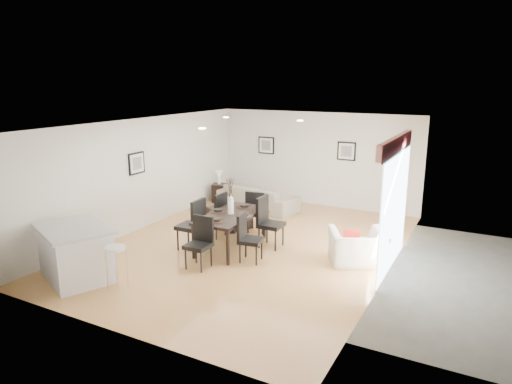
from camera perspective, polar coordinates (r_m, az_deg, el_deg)
The scene contains 26 objects.
ground at distance 10.15m, azimuth -0.74°, elevation -6.82°, with size 8.00×8.00×0.00m, color #DEA35B.
wall_back at distance 13.34m, azimuth 7.52°, elevation 4.10°, with size 6.00×0.04×2.70m, color silver.
wall_front at distance 6.67m, azimuth -17.56°, elevation -6.40°, with size 6.00×0.04×2.70m, color silver.
wall_left at distance 11.47m, azimuth -14.05°, elevation 2.20°, with size 0.04×8.00×2.70m, color silver.
wall_right at distance 8.77m, azimuth 16.72°, elevation -1.52°, with size 0.04×8.00×2.70m, color silver.
ceiling at distance 9.54m, azimuth -0.79°, elevation 8.53°, with size 6.00×8.00×0.02m, color white.
sofa at distance 12.91m, azimuth 0.20°, elevation -0.69°, with size 2.33×0.91×0.68m, color gray.
armchair at distance 9.36m, azimuth 12.52°, elevation -6.76°, with size 1.06×0.93×0.69m, color beige.
dining_table at distance 9.87m, azimuth -3.16°, elevation -3.18°, with size 1.01×1.90×0.77m.
dining_chair_wnear at distance 9.86m, azimuth -7.77°, elevation -3.70°, with size 0.53×0.53×1.13m.
dining_chair_wfar at distance 10.61m, azimuth -4.89°, elevation -2.58°, with size 0.49×0.49×1.06m.
dining_chair_enear at distance 9.21m, azimuth -1.15°, elevation -5.39°, with size 0.51×0.51×0.98m.
dining_chair_efar at distance 9.98m, azimuth 1.41°, elevation -3.39°, with size 0.51×0.51×1.12m.
dining_chair_head at distance 9.00m, azimuth -6.95°, elevation -5.86°, with size 0.46×0.46×1.01m.
dining_chair_foot at distance 10.86m, azimuth 0.05°, elevation -2.22°, with size 0.54×0.54×1.03m.
vase at distance 9.76m, azimuth -3.19°, elevation -0.91°, with size 1.03×1.57×0.80m.
coffee_table at distance 11.49m, azimuth -3.47°, elevation -3.20°, with size 1.10×0.66×0.44m, color black.
side_table at distance 13.79m, azimuth -4.58°, elevation -0.09°, with size 0.41×0.41×0.54m, color black.
table_lamp at distance 13.67m, azimuth -4.62°, elevation 2.06°, with size 0.21×0.21×0.40m.
cushion at distance 9.22m, azimuth 11.83°, elevation -5.63°, with size 0.33×0.10×0.33m, color #A11914.
kitchen_island at distance 9.06m, azimuth -21.59°, elevation -7.02°, with size 1.76×1.59×1.01m.
bar_stool at distance 8.30m, azimuth -17.15°, elevation -7.28°, with size 0.36×0.36×0.79m.
framed_print_back_left at distance 13.89m, azimuth 1.29°, elevation 5.86°, with size 0.52×0.04×0.52m.
framed_print_back_right at distance 12.98m, azimuth 11.25°, elevation 5.03°, with size 0.52×0.04×0.52m.
framed_print_left_wall at distance 11.25m, azimuth -14.70°, elevation 3.50°, with size 0.04×0.52×0.52m.
sliding_door at distance 8.99m, azimuth 16.97°, elevation 0.91°, with size 0.12×2.70×2.57m.
Camera 1 is at (4.55, -8.33, 3.59)m, focal length 32.00 mm.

